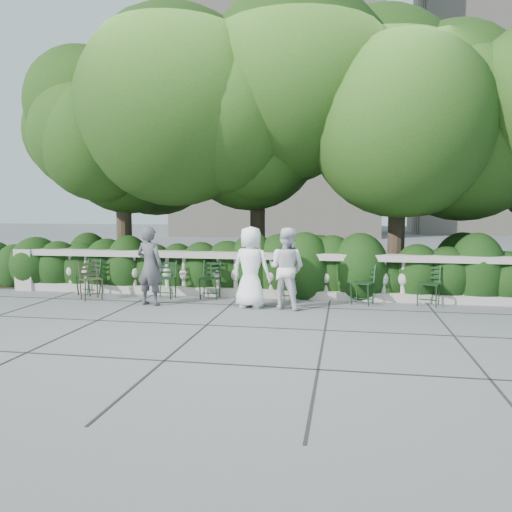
% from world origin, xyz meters
% --- Properties ---
extents(ground, '(90.00, 90.00, 0.00)m').
position_xyz_m(ground, '(0.00, 0.00, 0.00)').
color(ground, '#54575C').
rests_on(ground, ground).
extents(balustrade, '(12.00, 0.44, 1.00)m').
position_xyz_m(balustrade, '(0.00, 1.80, 0.49)').
color(balustrade, '#9E998E').
rests_on(balustrade, ground).
extents(shrub_hedge, '(15.00, 2.60, 1.70)m').
position_xyz_m(shrub_hedge, '(0.00, 3.00, 0.00)').
color(shrub_hedge, black).
rests_on(shrub_hedge, ground).
extents(tree_canopy, '(15.04, 6.52, 6.78)m').
position_xyz_m(tree_canopy, '(0.69, 3.19, 3.96)').
color(tree_canopy, '#3F3023').
rests_on(tree_canopy, ground).
extents(chair_a, '(0.56, 0.59, 0.84)m').
position_xyz_m(chair_a, '(-4.00, 1.24, 0.00)').
color(chair_a, black).
rests_on(chair_a, ground).
extents(chair_b, '(0.44, 0.48, 0.84)m').
position_xyz_m(chair_b, '(-1.10, 1.28, 0.00)').
color(chair_b, black).
rests_on(chair_b, ground).
extents(chair_c, '(0.45, 0.49, 0.84)m').
position_xyz_m(chair_c, '(-2.09, 1.14, 0.00)').
color(chair_c, black).
rests_on(chair_c, ground).
extents(chair_d, '(0.52, 0.55, 0.84)m').
position_xyz_m(chair_d, '(0.63, 1.26, 0.00)').
color(chair_d, black).
rests_on(chair_d, ground).
extents(chair_e, '(0.58, 0.61, 0.84)m').
position_xyz_m(chair_e, '(2.12, 1.21, 0.00)').
color(chair_e, black).
rests_on(chair_e, ground).
extents(chair_f, '(0.57, 0.60, 0.84)m').
position_xyz_m(chair_f, '(3.44, 1.32, 0.00)').
color(chair_f, black).
rests_on(chair_f, ground).
extents(chair_weathered, '(0.65, 0.65, 0.84)m').
position_xyz_m(chair_weathered, '(-3.50, 0.74, 0.00)').
color(chair_weathered, black).
rests_on(chair_weathered, ground).
extents(person_businessman, '(0.90, 0.69, 1.62)m').
position_xyz_m(person_businessman, '(-0.04, 0.63, 0.81)').
color(person_businessman, white).
rests_on(person_businessman, ground).
extents(person_woman_grey, '(0.66, 0.50, 1.61)m').
position_xyz_m(person_woman_grey, '(-2.11, 0.50, 0.80)').
color(person_woman_grey, '#45454B').
rests_on(person_woman_grey, ground).
extents(person_casual_man, '(0.94, 0.84, 1.60)m').
position_xyz_m(person_casual_man, '(0.67, 0.67, 0.80)').
color(person_casual_man, silver).
rests_on(person_casual_man, ground).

